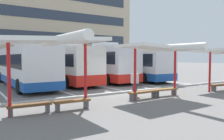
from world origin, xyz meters
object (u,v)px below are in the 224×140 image
Objects in this scene: waiting_shelter_0 at (52,42)px; bench_0 at (30,106)px; coach_bus_0 at (24,66)px; bench_1 at (72,102)px; coach_bus_3 at (132,64)px; bench_3 at (165,90)px; bench_4 at (222,86)px; waiting_passenger_0 at (135,81)px; bench_2 at (144,93)px; waiting_shelter_1 at (160,49)px; coach_bus_1 at (63,66)px; coach_bus_2 at (98,64)px.

waiting_shelter_0 reaches higher than bench_0.
coach_bus_0 is 6.83× the size of bench_1.
coach_bus_3 is 6.05× the size of bench_3.
waiting_passenger_0 is (-6.62, 1.63, 0.54)m from bench_4.
bench_2 is (6.23, 0.07, 0.01)m from bench_0.
bench_4 is at bearing -13.86° from waiting_passenger_0.
bench_1 is at bearing -139.15° from coach_bus_3.
bench_4 is at bearing -4.63° from bench_2.
waiting_shelter_1 reaches higher than bench_4.
waiting_passenger_0 is (4.67, 1.31, 0.55)m from bench_1.
bench_0 is at bearing -118.23° from coach_bus_1.
coach_bus_3 reaches higher than waiting_shelter_0.
waiting_shelter_0 is (-8.13, -10.36, 1.24)m from coach_bus_2.
coach_bus_3 is (10.72, -0.51, 0.04)m from coach_bus_0.
coach_bus_1 is at bearing 97.94° from waiting_passenger_0.
coach_bus_2 is 13.61m from bench_0.
bench_0 is 0.39× the size of waiting_shelter_1.
coach_bus_0 is at bearing 122.52° from bench_3.
bench_1 is (-7.23, -10.25, -1.40)m from coach_bus_2.
coach_bus_3 reaches higher than bench_4.
bench_4 is at bearing -68.98° from coach_bus_2.
bench_4 is at bearing -42.37° from coach_bus_0.
bench_2 is 6.88m from bench_4.
coach_bus_1 reaches higher than waiting_shelter_0.
coach_bus_1 is 5.93× the size of bench_3.
waiting_shelter_0 is at bearing -95.77° from coach_bus_0.
coach_bus_2 is 10.58m from waiting_shelter_1.
coach_bus_1 is 10.16m from bench_3.
coach_bus_3 is 6.26× the size of bench_1.
coach_bus_3 is 11.23m from bench_2.
coach_bus_1 reaches higher than bench_2.
waiting_shelter_1 is at bearing -62.37° from coach_bus_0.
bench_2 is at bearing -102.46° from waiting_passenger_0.
bench_3 is at bearing 3.07° from waiting_shelter_0.
coach_bus_2 is 5.39× the size of bench_4.
bench_1 is 0.85× the size of bench_4.
coach_bus_1 reaches higher than bench_1.
coach_bus_3 is at bearing 63.18° from bench_3.
coach_bus_2 reaches higher than waiting_shelter_1.
coach_bus_2 is (7.12, 0.37, 0.12)m from coach_bus_0.
waiting_shelter_0 is (-4.37, -10.08, 1.37)m from coach_bus_1.
coach_bus_2 is (3.76, 0.28, 0.13)m from coach_bus_1.
coach_bus_0 is at bearing 84.23° from waiting_shelter_0.
waiting_shelter_0 reaches higher than waiting_passenger_0.
coach_bus_1 is 0.97× the size of coach_bus_2.
bench_2 is 1.23m from waiting_passenger_0.
coach_bus_1 is at bearing 175.34° from coach_bus_3.
coach_bus_2 reaches higher than bench_0.
coach_bus_2 is at bearing 74.40° from bench_2.
waiting_shelter_1 reaches higher than waiting_passenger_0.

